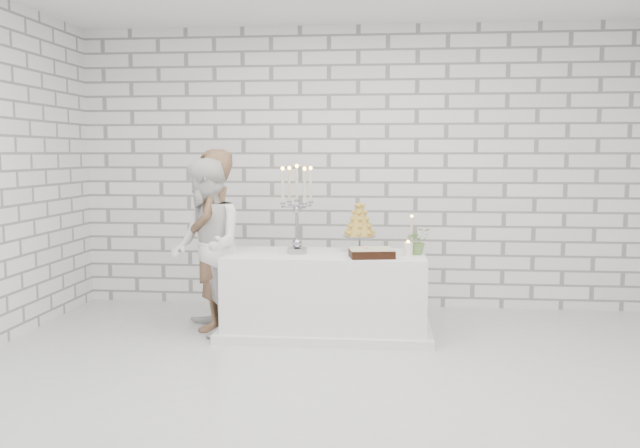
{
  "coord_description": "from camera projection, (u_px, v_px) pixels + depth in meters",
  "views": [
    {
      "loc": [
        0.3,
        -4.72,
        1.66
      ],
      "look_at": [
        -0.26,
        1.0,
        1.05
      ],
      "focal_mm": 37.72,
      "sensor_mm": 36.0,
      "label": 1
    }
  ],
  "objects": [
    {
      "name": "ground",
      "position": [
        342.0,
        382.0,
        4.87
      ],
      "size": [
        6.0,
        5.0,
        0.01
      ],
      "primitive_type": "cube",
      "color": "silver",
      "rests_on": "ground"
    },
    {
      "name": "wall_back",
      "position": [
        358.0,
        168.0,
        7.19
      ],
      "size": [
        6.0,
        0.01,
        3.0
      ],
      "primitive_type": "cube",
      "color": "white",
      "rests_on": "ground"
    },
    {
      "name": "wall_front",
      "position": [
        296.0,
        200.0,
        2.24
      ],
      "size": [
        6.0,
        0.01,
        3.0
      ],
      "primitive_type": "cube",
      "color": "white",
      "rests_on": "ground"
    },
    {
      "name": "cake_table",
      "position": [
        326.0,
        294.0,
        6.14
      ],
      "size": [
        1.8,
        0.8,
        0.75
      ],
      "primitive_type": "cube",
      "color": "white",
      "rests_on": "ground"
    },
    {
      "name": "groom",
      "position": [
        213.0,
        240.0,
        6.3
      ],
      "size": [
        0.45,
        0.65,
        1.7
      ],
      "primitive_type": "imported",
      "rotation": [
        0.0,
        0.0,
        -1.5
      ],
      "color": "brown",
      "rests_on": "ground"
    },
    {
      "name": "bride",
      "position": [
        206.0,
        247.0,
        6.13
      ],
      "size": [
        0.9,
        0.98,
        1.62
      ],
      "primitive_type": "imported",
      "rotation": [
        0.0,
        0.0,
        -1.11
      ],
      "color": "white",
      "rests_on": "ground"
    },
    {
      "name": "candelabra",
      "position": [
        297.0,
        209.0,
        6.06
      ],
      "size": [
        0.37,
        0.37,
        0.81
      ],
      "primitive_type": null,
      "rotation": [
        0.0,
        0.0,
        -0.16
      ],
      "color": "#94949D",
      "rests_on": "cake_table"
    },
    {
      "name": "croquembouche",
      "position": [
        360.0,
        226.0,
        6.21
      ],
      "size": [
        0.33,
        0.33,
        0.48
      ],
      "primitive_type": null,
      "rotation": [
        0.0,
        0.0,
        0.06
      ],
      "color": "olive",
      "rests_on": "cake_table"
    },
    {
      "name": "chocolate_cake",
      "position": [
        372.0,
        253.0,
        5.86
      ],
      "size": [
        0.42,
        0.33,
        0.08
      ],
      "primitive_type": "cube",
      "rotation": [
        0.0,
        0.0,
        0.18
      ],
      "color": "black",
      "rests_on": "cake_table"
    },
    {
      "name": "pillar_candle",
      "position": [
        408.0,
        249.0,
        5.94
      ],
      "size": [
        0.09,
        0.09,
        0.12
      ],
      "primitive_type": "cylinder",
      "rotation": [
        0.0,
        0.0,
        0.14
      ],
      "color": "white",
      "rests_on": "cake_table"
    },
    {
      "name": "extra_taper",
      "position": [
        411.0,
        234.0,
        6.2
      ],
      "size": [
        0.07,
        0.07,
        0.32
      ],
      "primitive_type": "cylinder",
      "rotation": [
        0.0,
        0.0,
        -0.2
      ],
      "color": "beige",
      "rests_on": "cake_table"
    },
    {
      "name": "flowers",
      "position": [
        418.0,
        241.0,
        6.05
      ],
      "size": [
        0.25,
        0.23,
        0.24
      ],
      "primitive_type": "imported",
      "rotation": [
        0.0,
        0.0,
        0.22
      ],
      "color": "#527F37",
      "rests_on": "cake_table"
    }
  ]
}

